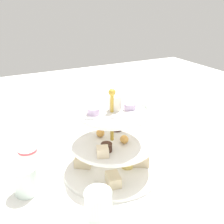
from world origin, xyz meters
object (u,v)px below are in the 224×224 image
at_px(water_glass_tall_right, 140,118).
at_px(butter_knife_right, 64,131).
at_px(teacup_with_saucer, 28,156).
at_px(water_glass_short_left, 26,180).
at_px(water_glass_mid_back, 98,210).
at_px(butter_knife_left, 216,184).
at_px(tiered_serving_stand, 112,147).

height_order(water_glass_tall_right, butter_knife_right, water_glass_tall_right).
bearing_deg(teacup_with_saucer, water_glass_short_left, -101.94).
relative_size(water_glass_tall_right, water_glass_mid_back, 1.29).
xyz_separation_m(butter_knife_left, water_glass_mid_back, (-0.35, 0.01, 0.05)).
bearing_deg(tiered_serving_stand, water_glass_mid_back, -124.29).
xyz_separation_m(water_glass_short_left, teacup_with_saucer, (0.03, 0.13, -0.01)).
height_order(teacup_with_saucer, water_glass_mid_back, water_glass_mid_back).
distance_m(water_glass_tall_right, teacup_with_saucer, 0.41).
xyz_separation_m(water_glass_tall_right, butter_knife_left, (0.03, -0.35, -0.06)).
xyz_separation_m(butter_knife_left, butter_knife_right, (-0.28, 0.49, 0.00)).
height_order(water_glass_short_left, teacup_with_saucer, water_glass_short_left).
xyz_separation_m(tiered_serving_stand, water_glass_short_left, (-0.25, 0.01, -0.03)).
bearing_deg(butter_knife_right, tiered_serving_stand, 82.16).
bearing_deg(butter_knife_right, water_glass_mid_back, 62.61).
distance_m(water_glass_short_left, butter_knife_left, 0.51).
relative_size(butter_knife_left, butter_knife_right, 1.00).
bearing_deg(water_glass_mid_back, butter_knife_right, 82.25).
distance_m(teacup_with_saucer, water_glass_mid_back, 0.34).
relative_size(tiered_serving_stand, water_glass_mid_back, 2.99).
bearing_deg(tiered_serving_stand, water_glass_tall_right, 38.76).
bearing_deg(teacup_with_saucer, water_glass_tall_right, 2.10).
relative_size(water_glass_short_left, butter_knife_left, 0.45).
xyz_separation_m(water_glass_tall_right, butter_knife_right, (-0.25, 0.14, -0.06)).
relative_size(butter_knife_left, water_glass_mid_back, 1.72).
xyz_separation_m(water_glass_tall_right, water_glass_mid_back, (-0.32, -0.34, -0.01)).
height_order(tiered_serving_stand, water_glass_mid_back, tiered_serving_stand).
bearing_deg(water_glass_mid_back, tiered_serving_stand, 55.71).
height_order(water_glass_short_left, water_glass_mid_back, water_glass_mid_back).
xyz_separation_m(tiered_serving_stand, butter_knife_right, (-0.06, 0.29, -0.07)).
bearing_deg(tiered_serving_stand, water_glass_short_left, 178.55).
xyz_separation_m(teacup_with_saucer, butter_knife_left, (0.44, -0.34, -0.02)).
bearing_deg(butter_knife_right, water_glass_short_left, 37.09).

